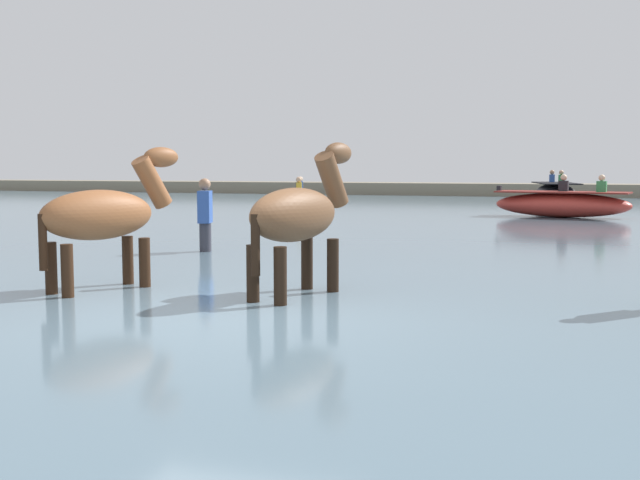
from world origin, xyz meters
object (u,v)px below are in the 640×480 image
(person_wading_close, at_px, (205,224))
(boat_far_inshore, at_px, (562,204))
(boat_mid_channel, at_px, (555,193))
(boat_mid_outer, at_px, (296,199))
(horse_trailing_chestnut, at_px, (104,219))
(horse_lead_bay, at_px, (299,219))

(person_wading_close, bearing_deg, boat_far_inshore, 63.71)
(boat_mid_channel, xyz_separation_m, person_wading_close, (-5.10, -19.37, 0.06))
(boat_far_inshore, xyz_separation_m, boat_mid_outer, (-8.90, 2.37, -0.06))
(horse_trailing_chestnut, bearing_deg, horse_lead_bay, 7.75)
(boat_mid_outer, relative_size, person_wading_close, 1.92)
(horse_lead_bay, xyz_separation_m, boat_mid_outer, (-6.41, 17.28, -0.54))
(boat_mid_channel, height_order, person_wading_close, boat_mid_channel)
(horse_lead_bay, bearing_deg, person_wading_close, 129.19)
(boat_mid_channel, xyz_separation_m, boat_mid_outer, (-8.48, -5.83, -0.10))
(horse_trailing_chestnut, bearing_deg, boat_far_inshore, 72.59)
(horse_lead_bay, distance_m, boat_mid_outer, 18.44)
(horse_lead_bay, relative_size, boat_mid_channel, 0.49)
(boat_mid_channel, height_order, boat_far_inshore, boat_mid_channel)
(boat_mid_outer, xyz_separation_m, person_wading_close, (3.38, -13.55, 0.16))
(horse_trailing_chestnut, bearing_deg, boat_mid_channel, 79.47)
(boat_mid_outer, bearing_deg, horse_lead_bay, -69.63)
(horse_trailing_chestnut, distance_m, boat_mid_channel, 23.82)
(boat_mid_channel, relative_size, person_wading_close, 2.63)
(horse_lead_bay, distance_m, boat_mid_channel, 23.20)
(horse_trailing_chestnut, bearing_deg, boat_mid_outer, 103.20)
(boat_far_inshore, distance_m, person_wading_close, 12.47)
(horse_lead_bay, xyz_separation_m, person_wading_close, (-3.04, 3.73, -0.38))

